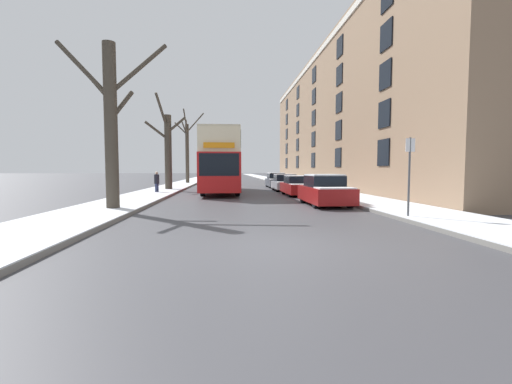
# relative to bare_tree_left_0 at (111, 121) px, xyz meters

# --- Properties ---
(ground_plane) EXTENTS (320.00, 320.00, 0.00)m
(ground_plane) POSITION_rel_bare_tree_left_0_xyz_m (5.74, -6.88, -3.68)
(ground_plane) COLOR #424247
(sidewalk_left) EXTENTS (3.06, 130.00, 0.16)m
(sidewalk_left) POSITION_rel_bare_tree_left_0_xyz_m (-0.45, 46.12, -3.60)
(sidewalk_left) COLOR slate
(sidewalk_left) RESTS_ON ground
(sidewalk_right) EXTENTS (3.06, 130.00, 0.16)m
(sidewalk_right) POSITION_rel_bare_tree_left_0_xyz_m (11.92, 46.12, -3.60)
(sidewalk_right) COLOR slate
(sidewalk_right) RESTS_ON ground
(terrace_facade_right) EXTENTS (9.10, 44.81, 13.35)m
(terrace_facade_right) POSITION_rel_bare_tree_left_0_xyz_m (17.94, 20.05, 3.00)
(terrace_facade_right) COLOR #8C7056
(terrace_facade_right) RESTS_ON ground
(bare_tree_left_0) EXTENTS (4.20, 1.54, 7.15)m
(bare_tree_left_0) POSITION_rel_bare_tree_left_0_xyz_m (0.00, 0.00, 0.00)
(bare_tree_left_0) COLOR #423A30
(bare_tree_left_0) RESTS_ON ground
(bare_tree_left_1) EXTENTS (3.16, 1.82, 7.53)m
(bare_tree_left_1) POSITION_rel_bare_tree_left_0_xyz_m (-0.09, 13.63, -0.34)
(bare_tree_left_1) COLOR #423A30
(bare_tree_left_1) RESTS_ON ground
(bare_tree_left_2) EXTENTS (3.39, 1.72, 8.69)m
(bare_tree_left_2) POSITION_rel_bare_tree_left_0_xyz_m (-0.04, 26.75, 0.42)
(bare_tree_left_2) COLOR #423A30
(bare_tree_left_2) RESTS_ON ground
(double_decker_bus) EXTENTS (2.59, 11.62, 4.34)m
(double_decker_bus) POSITION_rel_bare_tree_left_0_xyz_m (4.19, 11.32, -1.23)
(double_decker_bus) COLOR red
(double_decker_bus) RESTS_ON ground
(parked_car_0) EXTENTS (1.79, 4.18, 1.49)m
(parked_car_0) POSITION_rel_bare_tree_left_0_xyz_m (9.33, 1.69, -2.99)
(parked_car_0) COLOR maroon
(parked_car_0) RESTS_ON ground
(parked_car_1) EXTENTS (1.74, 4.33, 1.32)m
(parked_car_1) POSITION_rel_bare_tree_left_0_xyz_m (9.33, 7.98, -3.06)
(parked_car_1) COLOR maroon
(parked_car_1) RESTS_ON ground
(parked_car_2) EXTENTS (1.83, 3.90, 1.35)m
(parked_car_2) POSITION_rel_bare_tree_left_0_xyz_m (9.33, 13.10, -3.05)
(parked_car_2) COLOR #9EA3AD
(parked_car_2) RESTS_ON ground
(parked_car_3) EXTENTS (1.69, 4.32, 1.41)m
(parked_car_3) POSITION_rel_bare_tree_left_0_xyz_m (9.33, 18.20, -3.02)
(parked_car_3) COLOR #474C56
(parked_car_3) RESTS_ON ground
(oncoming_van) EXTENTS (1.99, 5.40, 2.19)m
(oncoming_van) POSITION_rel_bare_tree_left_0_xyz_m (3.53, 30.94, -2.49)
(oncoming_van) COLOR #333842
(oncoming_van) RESTS_ON ground
(pedestrian_left_sidewalk) EXTENTS (0.34, 0.34, 1.57)m
(pedestrian_left_sidewalk) POSITION_rel_bare_tree_left_0_xyz_m (-0.24, 9.90, -2.81)
(pedestrian_left_sidewalk) COLOR navy
(pedestrian_left_sidewalk) RESTS_ON ground
(street_sign_post) EXTENTS (0.32, 0.07, 2.77)m
(street_sign_post) POSITION_rel_bare_tree_left_0_xyz_m (10.69, -3.46, -2.10)
(street_sign_post) COLOR #4C4F54
(street_sign_post) RESTS_ON ground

